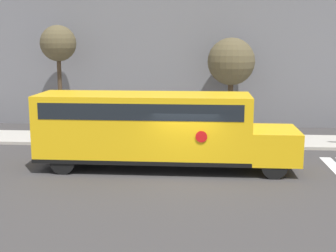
{
  "coord_description": "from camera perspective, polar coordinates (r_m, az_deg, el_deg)",
  "views": [
    {
      "loc": [
        0.71,
        -17.39,
        5.24
      ],
      "look_at": [
        -0.8,
        1.69,
        1.7
      ],
      "focal_mm": 50.0,
      "sensor_mm": 36.0,
      "label": 1
    }
  ],
  "objects": [
    {
      "name": "building_backdrop",
      "position": [
        30.43,
        3.28,
        12.99
      ],
      "size": [
        32.0,
        4.0,
        13.15
      ],
      "color": "slate",
      "rests_on": "ground"
    },
    {
      "name": "tree_far_sidewalk",
      "position": [
        27.87,
        -13.25,
        9.63
      ],
      "size": [
        2.06,
        2.06,
        6.07
      ],
      "color": "#423323",
      "rests_on": "ground"
    },
    {
      "name": "school_bus",
      "position": [
        19.02,
        -1.74,
        -0.05
      ],
      "size": [
        10.49,
        2.57,
        3.08
      ],
      "color": "yellow",
      "rests_on": "ground"
    },
    {
      "name": "sidewalk_strip",
      "position": [
        24.46,
        2.77,
        -1.72
      ],
      "size": [
        44.0,
        3.0,
        0.15
      ],
      "color": "#B2ADA3",
      "rests_on": "ground"
    },
    {
      "name": "ground_plane",
      "position": [
        18.18,
        2.12,
        -6.27
      ],
      "size": [
        60.0,
        60.0,
        0.0
      ],
      "primitive_type": "plane",
      "color": "#3A3838"
    },
    {
      "name": "tree_near_sidewalk",
      "position": [
        26.88,
        7.72,
        7.72
      ],
      "size": [
        2.68,
        2.68,
        5.36
      ],
      "color": "#423323",
      "rests_on": "ground"
    }
  ]
}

